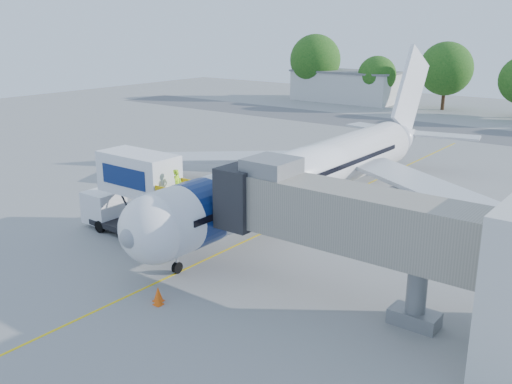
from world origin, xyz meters
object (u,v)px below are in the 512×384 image
Objects in this scene: jet_bridge at (331,215)px; ground_tug at (124,327)px; aircraft at (312,172)px; catering_hiloader at (133,194)px.

jet_bridge is 10.71m from ground_tug.
aircraft reaches higher than catering_hiloader.
jet_bridge is 1.64× the size of catering_hiloader.
jet_bridge is (7.99, -11.12, 1.39)m from aircraft.
catering_hiloader is (-14.25, -0.00, -1.58)m from jet_bridge.
ground_tug is (-4.84, -8.82, -3.68)m from jet_bridge.
ground_tug is (3.15, -19.94, -2.28)m from aircraft.
aircraft is 4.44× the size of catering_hiloader.
jet_bridge is at bearing -54.30° from aircraft.
catering_hiloader is at bearing -179.99° from jet_bridge.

